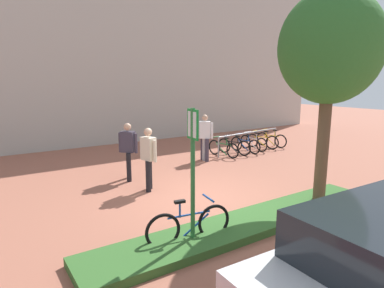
{
  "coord_description": "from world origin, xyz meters",
  "views": [
    {
      "loc": [
        -4.63,
        -6.5,
        2.96
      ],
      "look_at": [
        0.9,
        1.9,
        1.01
      ],
      "focal_mm": 30.97,
      "sensor_mm": 36.0,
      "label": 1
    }
  ],
  "objects_px": {
    "tree_sidewalk": "(330,49)",
    "person_shirt_white": "(205,135)",
    "person_shirt_blue": "(148,155)",
    "person_suited_dark": "(128,148)",
    "bike_rack_cluster": "(249,143)",
    "bike_at_sign": "(189,225)",
    "bollard_steel": "(204,149)",
    "parking_sign_post": "(193,158)"
  },
  "relations": [
    {
      "from": "bollard_steel",
      "to": "person_suited_dark",
      "type": "bearing_deg",
      "value": -167.56
    },
    {
      "from": "parking_sign_post",
      "to": "person_shirt_blue",
      "type": "xyz_separation_m",
      "value": [
        0.7,
        3.21,
        -0.65
      ]
    },
    {
      "from": "bollard_steel",
      "to": "person_shirt_white",
      "type": "relative_size",
      "value": 0.52
    },
    {
      "from": "person_suited_dark",
      "to": "person_shirt_white",
      "type": "xyz_separation_m",
      "value": [
        3.31,
        0.71,
        0.0
      ]
    },
    {
      "from": "bollard_steel",
      "to": "person_shirt_white",
      "type": "xyz_separation_m",
      "value": [
        -0.0,
        -0.02,
        0.53
      ]
    },
    {
      "from": "parking_sign_post",
      "to": "bike_rack_cluster",
      "type": "relative_size",
      "value": 0.67
    },
    {
      "from": "bike_at_sign",
      "to": "bike_rack_cluster",
      "type": "height_order",
      "value": "bike_at_sign"
    },
    {
      "from": "person_shirt_white",
      "to": "person_suited_dark",
      "type": "bearing_deg",
      "value": -167.96
    },
    {
      "from": "bike_rack_cluster",
      "to": "person_suited_dark",
      "type": "relative_size",
      "value": 2.17
    },
    {
      "from": "tree_sidewalk",
      "to": "person_shirt_white",
      "type": "relative_size",
      "value": 2.85
    },
    {
      "from": "tree_sidewalk",
      "to": "bollard_steel",
      "type": "xyz_separation_m",
      "value": [
        0.36,
        5.22,
        -3.18
      ]
    },
    {
      "from": "person_shirt_blue",
      "to": "parking_sign_post",
      "type": "bearing_deg",
      "value": -102.32
    },
    {
      "from": "tree_sidewalk",
      "to": "bollard_steel",
      "type": "bearing_deg",
      "value": 86.04
    },
    {
      "from": "bike_rack_cluster",
      "to": "person_shirt_white",
      "type": "bearing_deg",
      "value": -172.74
    },
    {
      "from": "person_shirt_blue",
      "to": "bike_at_sign",
      "type": "bearing_deg",
      "value": -102.79
    },
    {
      "from": "tree_sidewalk",
      "to": "bike_rack_cluster",
      "type": "height_order",
      "value": "tree_sidewalk"
    },
    {
      "from": "bollard_steel",
      "to": "person_shirt_blue",
      "type": "relative_size",
      "value": 0.52
    },
    {
      "from": "person_suited_dark",
      "to": "person_shirt_white",
      "type": "relative_size",
      "value": 1.0
    },
    {
      "from": "bike_at_sign",
      "to": "person_shirt_white",
      "type": "xyz_separation_m",
      "value": [
        3.95,
        5.04,
        0.63
      ]
    },
    {
      "from": "person_shirt_blue",
      "to": "person_shirt_white",
      "type": "xyz_separation_m",
      "value": [
        3.24,
        1.94,
        0.0
      ]
    },
    {
      "from": "tree_sidewalk",
      "to": "person_shirt_blue",
      "type": "relative_size",
      "value": 2.85
    },
    {
      "from": "bike_at_sign",
      "to": "parking_sign_post",
      "type": "bearing_deg",
      "value": -88.65
    },
    {
      "from": "bike_rack_cluster",
      "to": "bollard_steel",
      "type": "distance_m",
      "value": 2.54
    },
    {
      "from": "person_shirt_white",
      "to": "person_shirt_blue",
      "type": "bearing_deg",
      "value": -149.12
    },
    {
      "from": "bike_rack_cluster",
      "to": "tree_sidewalk",
      "type": "bearing_deg",
      "value": -117.61
    },
    {
      "from": "tree_sidewalk",
      "to": "person_shirt_blue",
      "type": "bearing_deg",
      "value": 131.56
    },
    {
      "from": "tree_sidewalk",
      "to": "bike_at_sign",
      "type": "xyz_separation_m",
      "value": [
        -3.59,
        0.15,
        -3.28
      ]
    },
    {
      "from": "person_suited_dark",
      "to": "bike_rack_cluster",
      "type": "bearing_deg",
      "value": 9.99
    },
    {
      "from": "bollard_steel",
      "to": "person_suited_dark",
      "type": "distance_m",
      "value": 3.43
    },
    {
      "from": "tree_sidewalk",
      "to": "bike_at_sign",
      "type": "bearing_deg",
      "value": 177.59
    },
    {
      "from": "bike_rack_cluster",
      "to": "person_shirt_blue",
      "type": "xyz_separation_m",
      "value": [
        -5.77,
        -2.26,
        0.64
      ]
    },
    {
      "from": "tree_sidewalk",
      "to": "person_suited_dark",
      "type": "relative_size",
      "value": 2.85
    },
    {
      "from": "tree_sidewalk",
      "to": "bollard_steel",
      "type": "relative_size",
      "value": 5.45
    },
    {
      "from": "bollard_steel",
      "to": "person_suited_dark",
      "type": "xyz_separation_m",
      "value": [
        -3.31,
        -0.73,
        0.53
      ]
    },
    {
      "from": "bike_at_sign",
      "to": "person_suited_dark",
      "type": "xyz_separation_m",
      "value": [
        0.64,
        4.33,
        0.63
      ]
    },
    {
      "from": "person_suited_dark",
      "to": "person_shirt_blue",
      "type": "xyz_separation_m",
      "value": [
        0.07,
        -1.23,
        0.0
      ]
    },
    {
      "from": "person_shirt_blue",
      "to": "person_shirt_white",
      "type": "height_order",
      "value": "same"
    },
    {
      "from": "tree_sidewalk",
      "to": "person_shirt_white",
      "type": "distance_m",
      "value": 5.84
    },
    {
      "from": "bike_rack_cluster",
      "to": "parking_sign_post",
      "type": "bearing_deg",
      "value": -139.78
    },
    {
      "from": "bike_at_sign",
      "to": "person_suited_dark",
      "type": "relative_size",
      "value": 0.97
    },
    {
      "from": "bollard_steel",
      "to": "person_shirt_blue",
      "type": "distance_m",
      "value": 3.83
    },
    {
      "from": "tree_sidewalk",
      "to": "bike_rack_cluster",
      "type": "distance_m",
      "value": 7.03
    }
  ]
}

